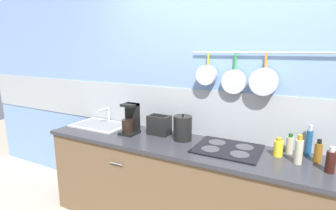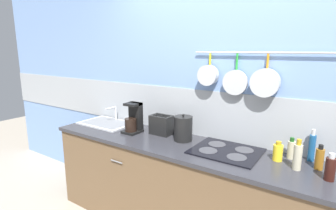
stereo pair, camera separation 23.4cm
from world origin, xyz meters
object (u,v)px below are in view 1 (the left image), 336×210
(toaster, at_px, (159,125))
(bottle_dish_soap, at_px, (278,148))
(bottle_hot_sauce, at_px, (290,145))
(bottle_vinegar, at_px, (318,152))
(bottle_sesame_oil, at_px, (309,142))
(coffee_maker, at_px, (130,121))
(bottle_cooking_wine, at_px, (299,151))
(bottle_olive_oil, at_px, (331,161))
(kettle, at_px, (183,128))

(toaster, xyz_separation_m, bottle_dish_soap, (1.10, -0.02, -0.03))
(bottle_hot_sauce, xyz_separation_m, bottle_vinegar, (0.20, -0.09, 0.01))
(bottle_hot_sauce, xyz_separation_m, bottle_sesame_oil, (0.13, 0.04, 0.04))
(coffee_maker, height_order, bottle_sesame_oil, coffee_maker)
(coffee_maker, height_order, bottle_cooking_wine, coffee_maker)
(bottle_hot_sauce, xyz_separation_m, bottle_olive_oil, (0.27, -0.24, 0.01))
(bottle_hot_sauce, xyz_separation_m, bottle_cooking_wine, (0.07, -0.18, 0.02))
(bottle_vinegar, bearing_deg, kettle, -178.87)
(bottle_hot_sauce, relative_size, bottle_vinegar, 0.92)
(bottle_vinegar, relative_size, bottle_olive_oil, 0.99)
(kettle, bearing_deg, toaster, 171.58)
(kettle, distance_m, bottle_cooking_wine, 0.98)
(kettle, xyz_separation_m, bottle_cooking_wine, (0.97, -0.07, -0.02))
(bottle_sesame_oil, bearing_deg, bottle_hot_sauce, -165.33)
(coffee_maker, distance_m, kettle, 0.55)
(toaster, height_order, bottle_sesame_oil, bottle_sesame_oil)
(toaster, bearing_deg, coffee_maker, -157.99)
(bottle_dish_soap, xyz_separation_m, bottle_olive_oil, (0.35, -0.14, 0.01))
(bottle_sesame_oil, relative_size, bottle_vinegar, 1.36)
(toaster, relative_size, bottle_cooking_wine, 1.04)
(coffee_maker, xyz_separation_m, toaster, (0.27, 0.11, -0.03))
(bottle_sesame_oil, bearing_deg, toaster, -175.25)
(bottle_vinegar, xyz_separation_m, bottle_olive_oil, (0.07, -0.14, 0.00))
(bottle_dish_soap, bearing_deg, kettle, -178.85)
(kettle, height_order, bottle_olive_oil, kettle)
(bottle_dish_soap, bearing_deg, bottle_olive_oil, -21.97)
(bottle_hot_sauce, distance_m, bottle_cooking_wine, 0.20)
(coffee_maker, xyz_separation_m, bottle_sesame_oil, (1.58, 0.22, -0.02))
(bottle_hot_sauce, bearing_deg, bottle_sesame_oil, 14.67)
(toaster, xyz_separation_m, bottle_cooking_wine, (1.25, -0.11, 0.00))
(bottle_sesame_oil, bearing_deg, bottle_dish_soap, -147.62)
(bottle_vinegar, bearing_deg, bottle_dish_soap, -178.93)
(coffee_maker, distance_m, toaster, 0.29)
(bottle_cooking_wine, bearing_deg, bottle_vinegar, 35.36)
(bottle_dish_soap, distance_m, bottle_olive_oil, 0.37)
(bottle_hot_sauce, relative_size, bottle_cooking_wine, 0.75)
(bottle_cooking_wine, bearing_deg, coffee_maker, 179.94)
(coffee_maker, distance_m, bottle_cooking_wine, 1.52)
(toaster, relative_size, kettle, 0.91)
(bottle_sesame_oil, height_order, bottle_olive_oil, bottle_sesame_oil)
(toaster, height_order, bottle_hot_sauce, toaster)
(toaster, height_order, bottle_cooking_wine, bottle_cooking_wine)
(bottle_cooking_wine, xyz_separation_m, bottle_sesame_oil, (0.06, 0.22, 0.01))
(toaster, distance_m, bottle_hot_sauce, 1.18)
(coffee_maker, height_order, toaster, coffee_maker)
(coffee_maker, distance_m, bottle_sesame_oil, 1.60)
(coffee_maker, bearing_deg, toaster, 22.01)
(toaster, height_order, bottle_dish_soap, toaster)
(toaster, relative_size, bottle_dish_soap, 1.53)
(coffee_maker, relative_size, bottle_vinegar, 1.67)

